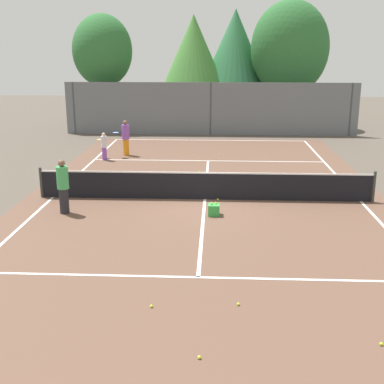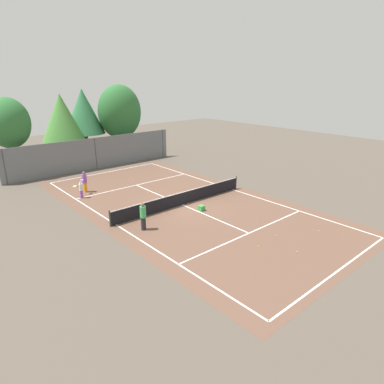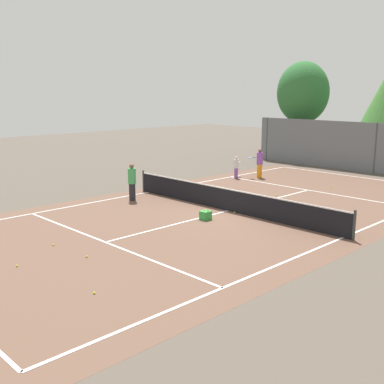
# 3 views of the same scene
# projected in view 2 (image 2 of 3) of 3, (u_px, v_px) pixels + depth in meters

# --- Properties ---
(ground_plane) EXTENTS (80.00, 80.00, 0.00)m
(ground_plane) POSITION_uv_depth(u_px,v_px,m) (182.00, 205.00, 25.06)
(ground_plane) COLOR brown
(court_surface) EXTENTS (13.00, 25.00, 0.01)m
(court_surface) POSITION_uv_depth(u_px,v_px,m) (182.00, 205.00, 25.06)
(court_surface) COLOR brown
(court_surface) RESTS_ON ground_plane
(tennis_net) EXTENTS (11.90, 0.10, 1.10)m
(tennis_net) POSITION_uv_depth(u_px,v_px,m) (182.00, 198.00, 24.89)
(tennis_net) COLOR #333833
(tennis_net) RESTS_ON ground_plane
(perimeter_fence) EXTENTS (18.00, 0.12, 3.20)m
(perimeter_fence) POSITION_uv_depth(u_px,v_px,m) (96.00, 153.00, 34.55)
(perimeter_fence) COLOR slate
(perimeter_fence) RESTS_ON ground_plane
(tree_0) EXTENTS (4.46, 4.46, 7.43)m
(tree_0) POSITION_uv_depth(u_px,v_px,m) (62.00, 117.00, 36.09)
(tree_0) COLOR brown
(tree_0) RESTS_ON ground_plane
(tree_1) EXTENTS (5.14, 4.23, 8.28)m
(tree_1) POSITION_uv_depth(u_px,v_px,m) (120.00, 112.00, 39.25)
(tree_1) COLOR brown
(tree_1) RESTS_ON ground_plane
(tree_2) EXTENTS (3.86, 4.01, 7.35)m
(tree_2) POSITION_uv_depth(u_px,v_px,m) (8.00, 123.00, 30.77)
(tree_2) COLOR brown
(tree_2) RESTS_ON ground_plane
(tree_3) EXTENTS (4.53, 4.53, 7.83)m
(tree_3) POSITION_uv_depth(u_px,v_px,m) (83.00, 112.00, 38.41)
(tree_3) COLOR brown
(tree_3) RESTS_ON ground_plane
(player_0) EXTENTS (0.65, 0.83, 1.33)m
(player_0) POSITION_uv_depth(u_px,v_px,m) (81.00, 189.00, 26.30)
(player_0) COLOR purple
(player_0) RESTS_ON ground_plane
(player_1) EXTENTS (0.82, 0.85, 1.76)m
(player_1) POSITION_uv_depth(u_px,v_px,m) (85.00, 182.00, 27.58)
(player_1) COLOR orange
(player_1) RESTS_ON ground_plane
(player_2) EXTENTS (0.38, 0.38, 1.79)m
(player_2) POSITION_uv_depth(u_px,v_px,m) (143.00, 216.00, 20.68)
(player_2) COLOR #232328
(player_2) RESTS_ON ground_plane
(ball_crate) EXTENTS (0.36, 0.39, 0.43)m
(ball_crate) POSITION_uv_depth(u_px,v_px,m) (201.00, 208.00, 23.96)
(ball_crate) COLOR green
(ball_crate) RESTS_ON ground_plane
(tennis_ball_0) EXTENTS (0.07, 0.07, 0.07)m
(tennis_ball_0) POSITION_uv_depth(u_px,v_px,m) (188.00, 203.00, 25.27)
(tennis_ball_0) COLOR #CCE533
(tennis_ball_0) RESTS_ON ground_plane
(tennis_ball_1) EXTENTS (0.07, 0.07, 0.07)m
(tennis_ball_1) POSITION_uv_depth(u_px,v_px,m) (297.00, 252.00, 18.24)
(tennis_ball_1) COLOR #CCE533
(tennis_ball_1) RESTS_ON ground_plane
(tennis_ball_2) EXTENTS (0.07, 0.07, 0.07)m
(tennis_ball_2) POSITION_uv_depth(u_px,v_px,m) (259.00, 246.00, 18.84)
(tennis_ball_2) COLOR #CCE533
(tennis_ball_2) RESTS_ON ground_plane
(tennis_ball_3) EXTENTS (0.07, 0.07, 0.07)m
(tennis_ball_3) POSITION_uv_depth(u_px,v_px,m) (319.00, 231.00, 20.69)
(tennis_ball_3) COLOR #CCE533
(tennis_ball_3) RESTS_ON ground_plane
(tennis_ball_4) EXTENTS (0.07, 0.07, 0.07)m
(tennis_ball_4) POSITION_uv_depth(u_px,v_px,m) (276.00, 236.00, 20.09)
(tennis_ball_4) COLOR #CCE533
(tennis_ball_4) RESTS_ON ground_plane
(tennis_ball_5) EXTENTS (0.07, 0.07, 0.07)m
(tennis_ball_5) POSITION_uv_depth(u_px,v_px,m) (148.00, 192.00, 27.74)
(tennis_ball_5) COLOR #CCE533
(tennis_ball_5) RESTS_ON ground_plane
(tennis_ball_6) EXTENTS (0.07, 0.07, 0.07)m
(tennis_ball_6) POSITION_uv_depth(u_px,v_px,m) (138.00, 209.00, 24.19)
(tennis_ball_6) COLOR #CCE533
(tennis_ball_6) RESTS_ON ground_plane
(tennis_ball_7) EXTENTS (0.07, 0.07, 0.07)m
(tennis_ball_7) POSITION_uv_depth(u_px,v_px,m) (114.00, 217.00, 22.71)
(tennis_ball_7) COLOR #CCE533
(tennis_ball_7) RESTS_ON ground_plane
(tennis_ball_8) EXTENTS (0.07, 0.07, 0.07)m
(tennis_ball_8) POSITION_uv_depth(u_px,v_px,m) (133.00, 180.00, 30.93)
(tennis_ball_8) COLOR #CCE533
(tennis_ball_8) RESTS_ON ground_plane
(tennis_ball_9) EXTENTS (0.07, 0.07, 0.07)m
(tennis_ball_9) POSITION_uv_depth(u_px,v_px,m) (217.00, 193.00, 27.43)
(tennis_ball_9) COLOR #CCE533
(tennis_ball_9) RESTS_ON ground_plane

